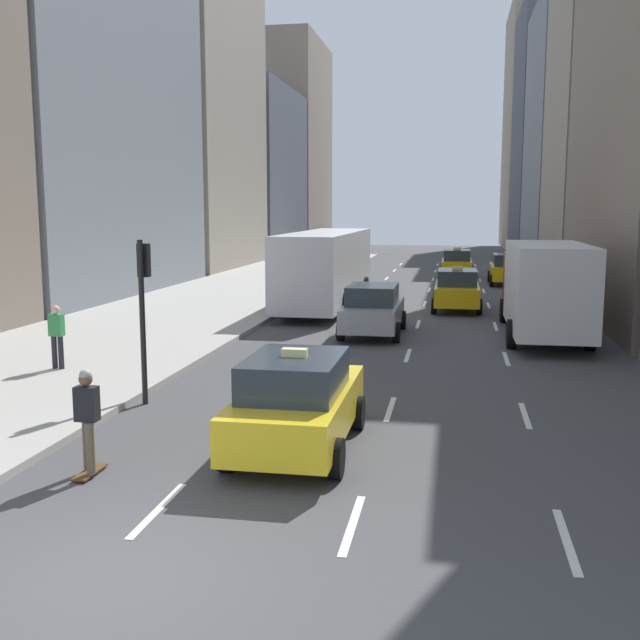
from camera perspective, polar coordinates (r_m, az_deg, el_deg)
The scene contains 15 objects.
ground_plane at distance 9.52m, azimuth -15.88°, elevation -18.44°, with size 160.00×160.00×0.00m, color #474749.
sidewalk_left at distance 36.49m, azimuth -7.19°, elevation 1.86°, with size 8.00×66.00×0.15m, color #ADAAA3.
lane_markings at distance 30.90m, azimuth 7.76°, elevation 0.52°, with size 5.72×56.00×0.01m.
building_row_left at distance 49.38m, azimuth -11.84°, elevation 18.92°, with size 6.00×83.77×29.92m.
building_row_right at distance 52.83m, azimuth 19.70°, elevation 15.24°, with size 6.00×86.62×25.78m.
taxi_lead at distance 13.30m, azimuth -1.75°, elevation -6.23°, with size 2.02×4.40×1.87m.
taxi_second at distance 31.97m, azimuth 10.39°, elevation 2.31°, with size 2.02×4.40×1.87m.
taxi_third at distance 43.35m, azimuth 14.09°, elevation 3.79°, with size 2.02×4.40×1.87m.
taxi_fourth at distance 47.15m, azimuth 10.37°, elevation 4.27°, with size 2.02×4.40×1.87m.
sedan_black_near at distance 25.31m, azimuth 4.06°, elevation 0.81°, with size 2.02×4.45×1.73m.
city_bus at distance 32.53m, azimuth 0.48°, elevation 4.15°, with size 2.80×11.61×3.25m.
box_truck at distance 25.72m, azimuth 16.71°, elevation 2.46°, with size 2.58×8.40×3.15m.
skateboarder at distance 12.59m, azimuth -17.31°, elevation -7.08°, with size 0.36×0.80×1.75m.
pedestrian_mid_block at distance 20.39m, azimuth -19.42°, elevation -0.99°, with size 0.36×0.22×1.65m.
traffic_light_pole at distance 16.65m, azimuth -13.31°, elevation 1.90°, with size 0.24×0.42×3.60m.
Camera 1 is at (3.88, -7.58, 4.27)m, focal length 42.00 mm.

